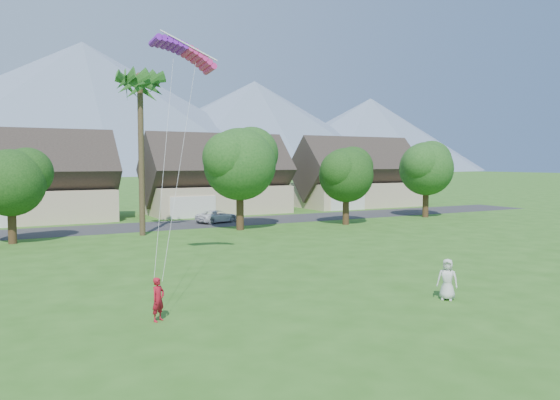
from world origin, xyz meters
TOP-DOWN VIEW (x-y plane):
  - ground at (0.00, 0.00)m, footprint 500.00×500.00m
  - street at (0.00, 34.00)m, footprint 90.00×7.00m
  - kite_flyer at (-7.31, 5.59)m, footprint 0.68×0.63m
  - watcher at (3.93, 2.88)m, footprint 0.93×0.99m
  - parked_car at (6.38, 34.00)m, footprint 4.54×3.13m
  - mountain_ridge at (10.40, 260.00)m, footprint 540.00×240.00m
  - houses_row at (0.49, 42.99)m, footprint 72.75×8.19m
  - tree_row at (-1.14, 27.92)m, footprint 62.27×6.67m
  - fan_palm at (-2.00, 28.50)m, footprint 3.00×3.00m
  - parafoil_kite at (-3.47, 13.68)m, footprint 3.39×1.07m

SIDE VIEW (x-z plane):
  - ground at x=0.00m, z-range 0.00..0.00m
  - street at x=0.00m, z-range 0.00..0.01m
  - parked_car at x=6.38m, z-range 0.00..1.15m
  - kite_flyer at x=-7.31m, z-range 0.00..1.56m
  - watcher at x=3.93m, z-range 0.00..1.69m
  - houses_row at x=0.49m, z-range -0.99..7.87m
  - tree_row at x=-1.14m, z-range 0.66..9.11m
  - parafoil_kite at x=-3.47m, z-range 11.02..11.52m
  - fan_palm at x=-2.00m, z-range 4.90..18.70m
  - mountain_ridge at x=10.40m, z-range -5.93..64.07m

